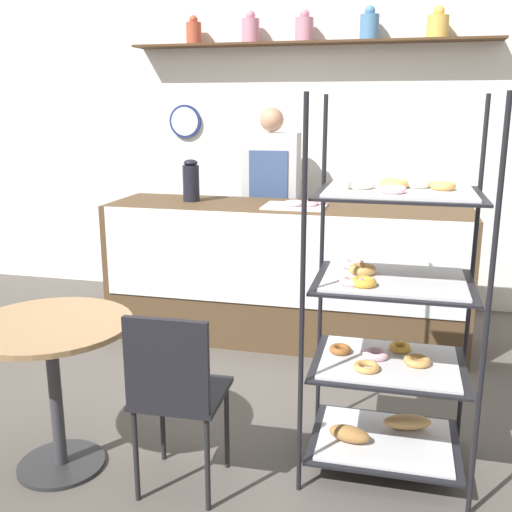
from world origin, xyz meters
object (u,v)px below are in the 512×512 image
at_px(cafe_table, 52,359).
at_px(coffee_carafe, 191,181).
at_px(donut_tray_counter, 300,205).
at_px(cafe_chair, 175,386).
at_px(pastry_rack, 389,321).
at_px(person_worker, 271,203).

xyz_separation_m(cafe_table, coffee_carafe, (-0.00, 1.94, 0.59)).
bearing_deg(donut_tray_counter, coffee_carafe, 175.16).
xyz_separation_m(cafe_table, donut_tray_counter, (0.83, 1.87, 0.46)).
distance_m(cafe_chair, donut_tray_counter, 2.00).
bearing_deg(pastry_rack, cafe_table, -165.32).
xyz_separation_m(person_worker, cafe_chair, (0.14, -2.56, -0.39)).
bearing_deg(coffee_carafe, donut_tray_counter, -4.84).
relative_size(person_worker, coffee_carafe, 5.42).
bearing_deg(cafe_chair, donut_tray_counter, -97.90).
height_order(pastry_rack, coffee_carafe, pastry_rack).
xyz_separation_m(cafe_chair, coffee_carafe, (-0.63, 2.00, 0.62)).
distance_m(pastry_rack, cafe_table, 1.56).
bearing_deg(cafe_chair, pastry_rack, -154.15).
distance_m(person_worker, donut_tray_counter, 0.73).
distance_m(pastry_rack, person_worker, 2.34).
distance_m(pastry_rack, donut_tray_counter, 1.64).
xyz_separation_m(pastry_rack, cafe_table, (-1.50, -0.39, -0.18)).
distance_m(person_worker, cafe_table, 2.57).
distance_m(cafe_table, cafe_chair, 0.63).
height_order(coffee_carafe, donut_tray_counter, coffee_carafe).
bearing_deg(pastry_rack, cafe_chair, -152.35).
relative_size(coffee_carafe, donut_tray_counter, 0.71).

